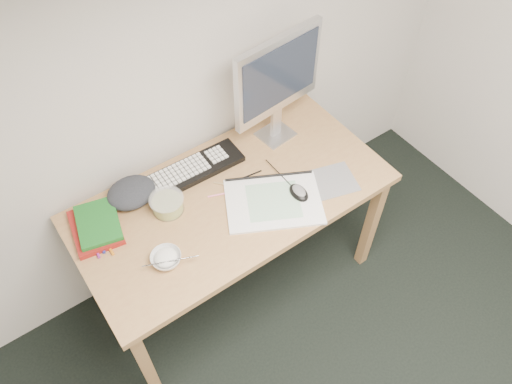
% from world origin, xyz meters
% --- Properties ---
extents(desk, '(1.40, 0.70, 0.75)m').
position_xyz_m(desk, '(0.23, 1.43, 0.67)').
color(desk, '#AE8650').
rests_on(desk, ground).
extents(mousepad, '(0.24, 0.23, 0.00)m').
position_xyz_m(mousepad, '(0.65, 1.24, 0.75)').
color(mousepad, slate).
rests_on(mousepad, desk).
extents(sketchpad, '(0.50, 0.45, 0.01)m').
position_xyz_m(sketchpad, '(0.36, 1.29, 0.76)').
color(sketchpad, white).
rests_on(sketchpad, desk).
extents(keyboard, '(0.47, 0.16, 0.03)m').
position_xyz_m(keyboard, '(0.17, 1.65, 0.76)').
color(keyboard, black).
rests_on(keyboard, desk).
extents(monitor, '(0.47, 0.16, 0.55)m').
position_xyz_m(monitor, '(0.62, 1.63, 1.09)').
color(monitor, silver).
rests_on(monitor, desk).
extents(mouse, '(0.07, 0.11, 0.04)m').
position_xyz_m(mouse, '(0.47, 1.26, 0.78)').
color(mouse, black).
rests_on(mouse, sketchpad).
extents(rice_bowl, '(0.13, 0.13, 0.04)m').
position_xyz_m(rice_bowl, '(-0.16, 1.30, 0.77)').
color(rice_bowl, white).
rests_on(rice_bowl, desk).
extents(chopsticks, '(0.20, 0.10, 0.02)m').
position_xyz_m(chopsticks, '(-0.16, 1.27, 0.79)').
color(chopsticks, silver).
rests_on(chopsticks, rice_bowl).
extents(fruit_tub, '(0.17, 0.17, 0.07)m').
position_xyz_m(fruit_tub, '(-0.03, 1.53, 0.79)').
color(fruit_tub, '#DACA4D').
rests_on(fruit_tub, desk).
extents(book_red, '(0.23, 0.28, 0.02)m').
position_xyz_m(book_red, '(-0.33, 1.61, 0.76)').
color(book_red, maroon).
rests_on(book_red, desk).
extents(book_green, '(0.22, 0.26, 0.02)m').
position_xyz_m(book_green, '(-0.31, 1.61, 0.79)').
color(book_green, '#18621F').
rests_on(book_green, book_red).
extents(cloth_lump, '(0.20, 0.18, 0.08)m').
position_xyz_m(cloth_lump, '(-0.13, 1.67, 0.79)').
color(cloth_lump, '#27292E').
rests_on(cloth_lump, desk).
extents(pencil_pink, '(0.18, 0.07, 0.01)m').
position_xyz_m(pencil_pink, '(0.23, 1.45, 0.75)').
color(pencil_pink, pink).
rests_on(pencil_pink, desk).
extents(pencil_tan, '(0.13, 0.14, 0.01)m').
position_xyz_m(pencil_tan, '(0.27, 1.47, 0.75)').
color(pencil_tan, '#A28655').
rests_on(pencil_tan, desk).
extents(pencil_black, '(0.18, 0.03, 0.01)m').
position_xyz_m(pencil_black, '(0.33, 1.48, 0.75)').
color(pencil_black, black).
rests_on(pencil_black, desk).
extents(marker_blue, '(0.07, 0.13, 0.01)m').
position_xyz_m(marker_blue, '(-0.32, 1.54, 0.76)').
color(marker_blue, navy).
rests_on(marker_blue, desk).
extents(marker_orange, '(0.01, 0.12, 0.01)m').
position_xyz_m(marker_orange, '(-0.33, 1.51, 0.76)').
color(marker_orange, orange).
rests_on(marker_orange, desk).
extents(marker_purple, '(0.03, 0.12, 0.01)m').
position_xyz_m(marker_purple, '(-0.37, 1.53, 0.76)').
color(marker_purple, purple).
rests_on(marker_purple, desk).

